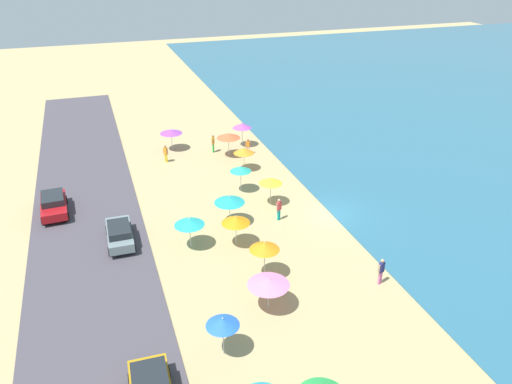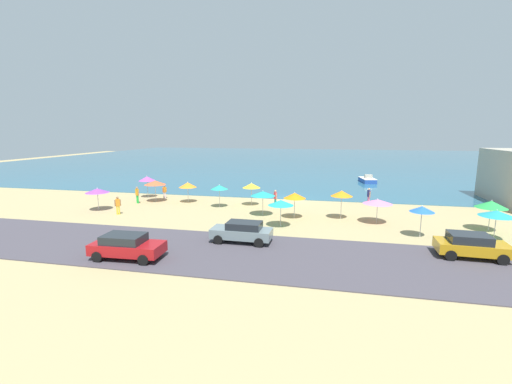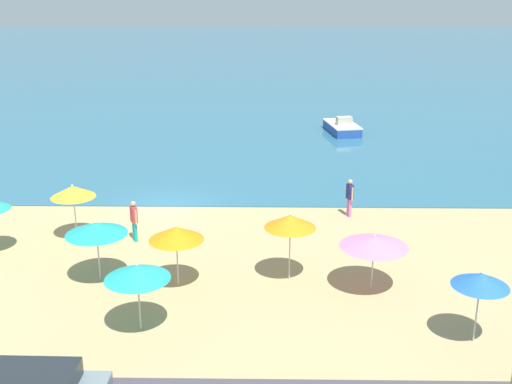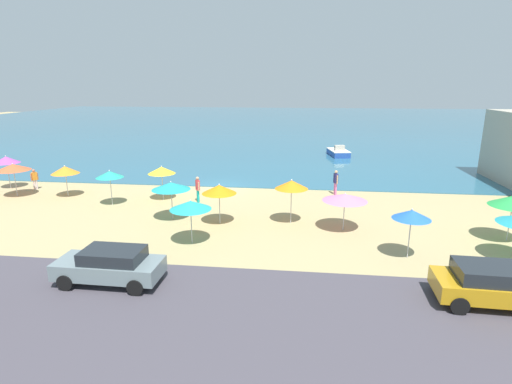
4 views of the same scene
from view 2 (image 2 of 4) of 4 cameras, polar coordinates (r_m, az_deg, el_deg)
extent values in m
plane|color=tan|center=(39.03, 5.07, -1.25)|extent=(160.00, 160.00, 0.00)
cube|color=#2B627B|center=(93.41, 9.32, 5.31)|extent=(150.00, 110.00, 0.05)
cube|color=#454049|center=(21.90, -0.94, -10.30)|extent=(80.00, 8.00, 0.06)
cylinder|color=#B2B2B7|center=(34.92, -6.09, -1.01)|extent=(0.05, 0.05, 1.92)
cone|color=teal|center=(34.72, -6.13, 0.81)|extent=(1.79, 1.79, 0.43)
sphere|color=silver|center=(34.68, -6.14, 1.21)|extent=(0.08, 0.08, 0.08)
cylinder|color=#B2B2B7|center=(31.40, 1.14, -2.25)|extent=(0.05, 0.05, 1.89)
cone|color=teal|center=(31.18, 1.15, -0.26)|extent=(2.25, 2.25, 0.43)
sphere|color=silver|center=(31.14, 1.15, 0.18)|extent=(0.08, 0.08, 0.08)
cylinder|color=#B2B2B7|center=(39.06, -16.41, -0.16)|extent=(0.05, 0.05, 1.95)
cone|color=#E75B33|center=(38.87, -16.49, 1.51)|extent=(2.29, 2.29, 0.46)
sphere|color=silver|center=(38.84, -16.51, 1.89)|extent=(0.08, 0.08, 0.08)
cylinder|color=#B2B2B7|center=(29.66, 34.99, -4.94)|extent=(0.05, 0.05, 1.81)
cone|color=teal|center=(29.43, 35.20, -2.94)|extent=(2.30, 2.30, 0.42)
sphere|color=silver|center=(29.39, 35.24, -2.48)|extent=(0.08, 0.08, 0.08)
cylinder|color=#B2B2B7|center=(41.83, -17.61, 0.49)|extent=(0.05, 0.05, 2.03)
cone|color=#A64AA7|center=(41.65, -17.70, 2.15)|extent=(1.92, 1.92, 0.52)
sphere|color=silver|center=(41.62, -17.72, 2.54)|extent=(0.08, 0.08, 0.08)
cylinder|color=#B2B2B7|center=(31.06, 14.00, -2.50)|extent=(0.05, 0.05, 2.09)
cone|color=orange|center=(30.81, 14.10, -0.25)|extent=(1.89, 1.89, 0.48)
sphere|color=silver|center=(30.77, 14.12, 0.25)|extent=(0.08, 0.08, 0.08)
cylinder|color=#B2B2B7|center=(30.59, 6.43, -2.67)|extent=(0.05, 0.05, 1.86)
cone|color=orange|center=(30.36, 6.47, -0.60)|extent=(1.97, 1.97, 0.50)
sphere|color=silver|center=(30.31, 6.48, -0.08)|extent=(0.08, 0.08, 0.08)
cylinder|color=#B2B2B7|center=(30.56, 19.51, -3.35)|extent=(0.05, 0.05, 1.72)
cone|color=pink|center=(30.35, 19.62, -1.52)|extent=(2.43, 2.43, 0.37)
sphere|color=silver|center=(30.31, 19.64, -1.11)|extent=(0.08, 0.08, 0.08)
cylinder|color=#B2B2B7|center=(37.86, -11.26, -0.44)|extent=(0.05, 0.05, 1.72)
cone|color=orange|center=(37.68, -11.32, 1.17)|extent=(1.90, 1.90, 0.54)
sphere|color=silver|center=(37.63, -11.33, 1.62)|extent=(0.08, 0.08, 0.08)
cylinder|color=#B2B2B7|center=(27.74, 4.13, -3.98)|extent=(0.05, 0.05, 1.84)
cone|color=teal|center=(27.50, 4.16, -1.78)|extent=(2.07, 2.07, 0.43)
sphere|color=silver|center=(27.45, 4.17, -1.28)|extent=(0.08, 0.08, 0.08)
cylinder|color=#B2B2B7|center=(35.58, -0.76, -0.75)|extent=(0.05, 0.05, 1.92)
cone|color=yellow|center=(35.39, -0.76, 1.08)|extent=(1.86, 1.86, 0.48)
sphere|color=silver|center=(35.34, -0.76, 1.52)|extent=(0.08, 0.08, 0.08)
cylinder|color=#B2B2B7|center=(36.81, -24.82, -1.41)|extent=(0.05, 0.05, 1.82)
cone|color=purple|center=(36.63, -24.94, 0.22)|extent=(2.22, 2.22, 0.41)
sphere|color=silver|center=(36.60, -24.97, 0.59)|extent=(0.08, 0.08, 0.08)
cylinder|color=#B2B2B7|center=(32.09, 34.38, -3.76)|extent=(0.05, 0.05, 1.91)
cone|color=green|center=(31.86, 34.59, -1.70)|extent=(2.26, 2.26, 0.55)
sphere|color=silver|center=(31.81, 34.64, -1.16)|extent=(0.08, 0.08, 0.08)
cylinder|color=#B2B2B7|center=(27.77, 25.77, -4.86)|extent=(0.05, 0.05, 1.95)
cone|color=blue|center=(27.52, 25.95, -2.58)|extent=(1.72, 1.72, 0.42)
sphere|color=silver|center=(27.47, 25.99, -2.09)|extent=(0.08, 0.08, 0.08)
cylinder|color=#16A8A8|center=(35.04, 3.18, -1.81)|extent=(0.14, 0.14, 0.86)
cylinder|color=#16A8A8|center=(34.88, 3.29, -1.87)|extent=(0.14, 0.14, 0.86)
cube|color=#C93B43|center=(34.81, 3.25, -0.60)|extent=(0.37, 0.42, 0.68)
sphere|color=tan|center=(34.73, 3.26, 0.16)|extent=(0.22, 0.22, 0.22)
cylinder|color=tan|center=(35.04, 3.11, -0.61)|extent=(0.09, 0.09, 0.61)
cylinder|color=tan|center=(34.60, 3.40, -0.75)|extent=(0.09, 0.09, 0.61)
cylinder|color=silver|center=(40.86, -14.86, -0.50)|extent=(0.14, 0.14, 0.75)
cylinder|color=silver|center=(40.77, -15.07, -0.54)|extent=(0.14, 0.14, 0.75)
cube|color=orange|center=(40.70, -15.01, 0.41)|extent=(0.37, 0.42, 0.59)
sphere|color=#A26858|center=(40.63, -15.04, 1.00)|extent=(0.22, 0.22, 0.22)
cylinder|color=#A26858|center=(40.84, -14.73, 0.38)|extent=(0.09, 0.09, 0.53)
cylinder|color=#A26858|center=(40.58, -15.29, 0.29)|extent=(0.09, 0.09, 0.53)
cylinder|color=pink|center=(37.86, 18.17, -1.40)|extent=(0.14, 0.14, 0.87)
cylinder|color=pink|center=(37.70, 18.30, -1.45)|extent=(0.14, 0.14, 0.87)
cube|color=navy|center=(37.64, 18.30, -0.26)|extent=(0.34, 0.42, 0.69)
sphere|color=tan|center=(37.56, 18.34, 0.46)|extent=(0.22, 0.22, 0.22)
cylinder|color=tan|center=(37.85, 18.13, -0.27)|extent=(0.09, 0.09, 0.62)
cylinder|color=tan|center=(37.43, 18.46, -0.40)|extent=(0.09, 0.09, 0.62)
cylinder|color=green|center=(38.95, -19.21, -1.14)|extent=(0.14, 0.14, 0.88)
cylinder|color=green|center=(38.81, -19.06, -1.17)|extent=(0.14, 0.14, 0.88)
cube|color=orange|center=(38.74, -19.20, -0.01)|extent=(0.42, 0.36, 0.70)
sphere|color=#9B7058|center=(38.66, -19.24, 0.68)|extent=(0.22, 0.22, 0.22)
cylinder|color=#9B7058|center=(38.95, -19.39, -0.05)|extent=(0.09, 0.09, 0.63)
cylinder|color=#9B7058|center=(38.55, -19.00, -0.13)|extent=(0.09, 0.09, 0.63)
cylinder|color=yellow|center=(34.35, -21.84, -2.81)|extent=(0.14, 0.14, 0.82)
cylinder|color=yellow|center=(34.34, -22.14, -2.84)|extent=(0.14, 0.14, 0.82)
cube|color=orange|center=(34.20, -22.07, -1.62)|extent=(0.42, 0.40, 0.65)
sphere|color=#967050|center=(34.11, -22.12, -0.87)|extent=(0.22, 0.22, 0.22)
cylinder|color=#967050|center=(34.23, -21.66, -1.67)|extent=(0.09, 0.09, 0.59)
cylinder|color=#967050|center=(34.19, -22.46, -1.74)|extent=(0.09, 0.09, 0.59)
cube|color=#B98315|center=(24.81, 32.30, -7.81)|extent=(4.06, 1.99, 0.64)
cube|color=#1E2328|center=(24.59, 31.99, -6.52)|extent=(2.30, 1.70, 0.52)
cylinder|color=black|center=(26.14, 34.51, -7.92)|extent=(0.65, 0.24, 0.64)
cylinder|color=black|center=(24.59, 35.89, -9.11)|extent=(0.65, 0.24, 0.64)
cylinder|color=black|center=(25.31, 28.69, -7.90)|extent=(0.65, 0.24, 0.64)
cylinder|color=black|center=(23.72, 29.71, -9.16)|extent=(0.65, 0.24, 0.64)
cube|color=slate|center=(23.88, -2.45, -6.85)|extent=(4.21, 1.74, 0.65)
cube|color=#1E2328|center=(23.67, -1.97, -5.58)|extent=(2.37, 1.51, 0.48)
cylinder|color=black|center=(23.67, -6.31, -7.88)|extent=(0.64, 0.23, 0.64)
cylinder|color=black|center=(25.09, -5.11, -6.81)|extent=(0.64, 0.23, 0.64)
cylinder|color=black|center=(22.92, 0.50, -8.43)|extent=(0.64, 0.23, 0.64)
cylinder|color=black|center=(24.38, 1.31, -7.28)|extent=(0.64, 0.23, 0.64)
cube|color=maroon|center=(22.34, -20.60, -8.72)|extent=(4.37, 2.02, 0.65)
cube|color=#1E2328|center=(22.27, -21.17, -7.25)|extent=(2.47, 1.72, 0.50)
cylinder|color=black|center=(22.49, -16.16, -9.21)|extent=(0.65, 0.25, 0.64)
cylinder|color=black|center=(21.04, -18.26, -10.69)|extent=(0.65, 0.25, 0.64)
cylinder|color=black|center=(23.88, -22.54, -8.46)|extent=(0.65, 0.25, 0.64)
cylinder|color=black|center=(22.52, -24.93, -9.75)|extent=(0.65, 0.25, 0.64)
cube|color=#274DA4|center=(54.12, 18.06, 1.85)|extent=(2.43, 3.93, 0.58)
cube|color=#274DA4|center=(56.04, 17.48, 2.21)|extent=(1.06, 0.62, 0.35)
cube|color=silver|center=(54.08, 18.08, 2.19)|extent=(2.50, 3.94, 0.08)
cube|color=#B2AD9E|center=(53.69, 18.21, 2.43)|extent=(1.16, 0.79, 0.64)
camera|label=1|loc=(35.10, 65.44, 23.45)|focal=35.00mm
camera|label=3|loc=(9.31, 14.88, 29.07)|focal=45.00mm
camera|label=4|loc=(8.52, 24.20, 9.83)|focal=28.00mm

